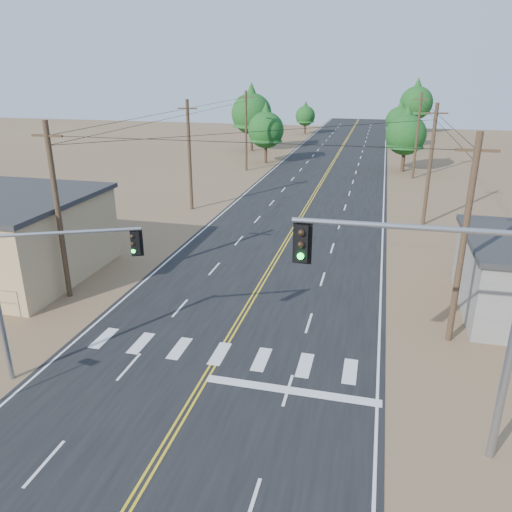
% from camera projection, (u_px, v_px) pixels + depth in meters
% --- Properties ---
extents(ground, '(220.00, 220.00, 0.00)m').
position_uv_depth(ground, '(143.00, 484.00, 15.96)').
color(ground, olive).
rests_on(ground, ground).
extents(road, '(15.00, 200.00, 0.02)m').
position_uv_depth(road, '(298.00, 222.00, 43.22)').
color(road, black).
rests_on(road, ground).
extents(utility_pole_left_near, '(1.80, 0.30, 10.00)m').
position_uv_depth(utility_pole_left_near, '(58.00, 211.00, 27.44)').
color(utility_pole_left_near, '#4C3826').
rests_on(utility_pole_left_near, ground).
extents(utility_pole_left_mid, '(1.80, 0.30, 10.00)m').
position_uv_depth(utility_pole_left_mid, '(189.00, 155.00, 45.62)').
color(utility_pole_left_mid, '#4C3826').
rests_on(utility_pole_left_mid, ground).
extents(utility_pole_left_far, '(1.80, 0.30, 10.00)m').
position_uv_depth(utility_pole_left_far, '(246.00, 131.00, 63.79)').
color(utility_pole_left_far, '#4C3826').
rests_on(utility_pole_left_far, ground).
extents(utility_pole_right_near, '(1.80, 0.30, 10.00)m').
position_uv_depth(utility_pole_right_near, '(464.00, 241.00, 22.70)').
color(utility_pole_right_near, '#4C3826').
rests_on(utility_pole_right_near, ground).
extents(utility_pole_right_mid, '(1.80, 0.30, 10.00)m').
position_uv_depth(utility_pole_right_mid, '(430.00, 165.00, 40.87)').
color(utility_pole_right_mid, '#4C3826').
rests_on(utility_pole_right_mid, ground).
extents(utility_pole_right_far, '(1.80, 0.30, 10.00)m').
position_uv_depth(utility_pole_right_far, '(417.00, 135.00, 59.05)').
color(utility_pole_right_far, '#4C3826').
rests_on(utility_pole_right_far, ground).
extents(signal_mast_left, '(5.56, 2.60, 6.59)m').
position_uv_depth(signal_mast_left, '(40.00, 279.00, 20.12)').
color(signal_mast_left, gray).
rests_on(signal_mast_left, ground).
extents(signal_mast_right, '(7.17, 0.64, 8.22)m').
position_uv_depth(signal_mast_right, '(448.00, 304.00, 15.56)').
color(signal_mast_right, gray).
rests_on(signal_mast_right, ground).
extents(tree_left_near, '(4.98, 4.98, 8.30)m').
position_uv_depth(tree_left_near, '(266.00, 126.00, 69.02)').
color(tree_left_near, '#3F2D1E').
rests_on(tree_left_near, ground).
extents(tree_left_mid, '(6.38, 6.38, 10.64)m').
position_uv_depth(tree_left_mid, '(252.00, 109.00, 79.03)').
color(tree_left_mid, '#3F2D1E').
rests_on(tree_left_mid, ground).
extents(tree_left_far, '(3.95, 3.95, 6.58)m').
position_uv_depth(tree_left_far, '(305.00, 114.00, 101.06)').
color(tree_left_far, '#3F2D1E').
rests_on(tree_left_far, ground).
extents(tree_right_near, '(5.09, 5.09, 8.48)m').
position_uv_depth(tree_right_near, '(406.00, 131.00, 63.09)').
color(tree_right_near, '#3F2D1E').
rests_on(tree_right_near, ground).
extents(tree_right_mid, '(4.74, 4.74, 7.89)m').
position_uv_depth(tree_right_mid, '(400.00, 118.00, 83.20)').
color(tree_right_mid, '#3F2D1E').
rests_on(tree_right_mid, ground).
extents(tree_right_far, '(6.59, 6.59, 10.99)m').
position_uv_depth(tree_right_far, '(417.00, 99.00, 101.53)').
color(tree_right_far, '#3F2D1E').
rests_on(tree_right_far, ground).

